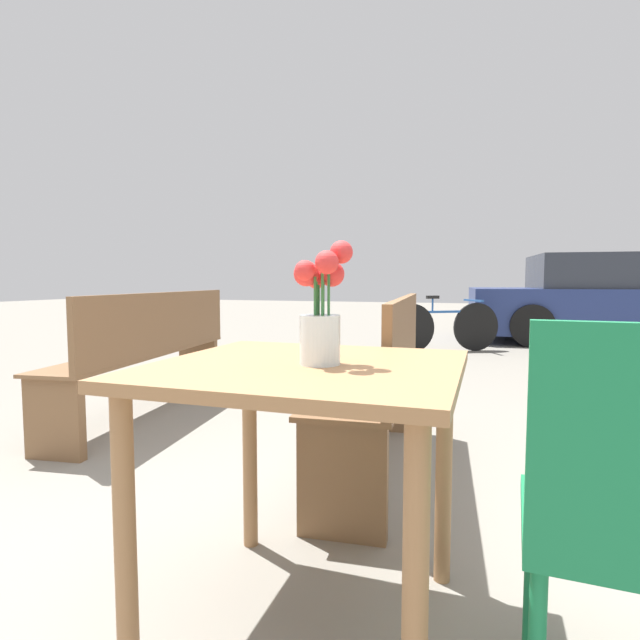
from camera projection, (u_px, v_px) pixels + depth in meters
name	position (u px, v px, depth m)	size (l,w,h in m)	color
ground_plane	(308.00, 622.00, 1.36)	(40.00, 40.00, 0.00)	gray
table_front	(307.00, 406.00, 1.31)	(0.78, 0.76, 0.71)	#9E7047
flower_vase	(321.00, 314.00, 1.27)	(0.16, 0.14, 0.31)	silver
cafe_chair	(639.00, 517.00, 0.92)	(0.42, 0.42, 0.86)	#197A47
bench_near	(384.00, 379.00, 2.40)	(0.49, 1.49, 0.85)	brown
bench_middle	(153.00, 348.00, 3.38)	(0.60, 1.86, 0.85)	brown
bicycle	(444.00, 326.00, 6.48)	(1.34, 0.86, 0.74)	black
parked_car	(612.00, 301.00, 7.44)	(4.18, 2.10, 1.32)	navy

